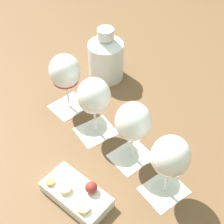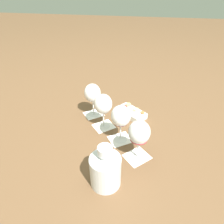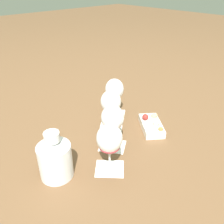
{
  "view_description": "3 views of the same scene",
  "coord_description": "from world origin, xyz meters",
  "px_view_note": "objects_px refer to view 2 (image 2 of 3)",
  "views": [
    {
      "loc": [
        0.62,
        0.03,
        0.76
      ],
      "look_at": [
        0.0,
        -0.0,
        0.13
      ],
      "focal_mm": 55.0,
      "sensor_mm": 36.0,
      "label": 1
    },
    {
      "loc": [
        -0.79,
        -0.15,
        0.66
      ],
      "look_at": [
        0.0,
        -0.0,
        0.13
      ],
      "focal_mm": 32.0,
      "sensor_mm": 36.0,
      "label": 2
    },
    {
      "loc": [
        -0.59,
        -0.63,
        0.63
      ],
      "look_at": [
        0.0,
        -0.0,
        0.13
      ],
      "focal_mm": 38.0,
      "sensor_mm": 36.0,
      "label": 3
    }
  ],
  "objects_px": {
    "wine_glass_3": "(93,94)",
    "snack_dish": "(131,112)",
    "wine_glass_2": "(103,105)",
    "ceramic_vase": "(105,168)",
    "wine_glass_0": "(139,134)",
    "wine_glass_1": "(121,117)"
  },
  "relations": [
    {
      "from": "wine_glass_1",
      "to": "snack_dish",
      "type": "xyz_separation_m",
      "value": [
        0.22,
        -0.03,
        -0.11
      ]
    },
    {
      "from": "wine_glass_3",
      "to": "ceramic_vase",
      "type": "distance_m",
      "value": 0.49
    },
    {
      "from": "wine_glass_2",
      "to": "wine_glass_3",
      "type": "xyz_separation_m",
      "value": [
        0.1,
        0.08,
        -0.0
      ]
    },
    {
      "from": "wine_glass_0",
      "to": "wine_glass_1",
      "type": "height_order",
      "value": "same"
    },
    {
      "from": "wine_glass_3",
      "to": "snack_dish",
      "type": "bearing_deg",
      "value": -81.55
    },
    {
      "from": "wine_glass_0",
      "to": "wine_glass_2",
      "type": "bearing_deg",
      "value": 45.99
    },
    {
      "from": "wine_glass_1",
      "to": "ceramic_vase",
      "type": "relative_size",
      "value": 1.04
    },
    {
      "from": "wine_glass_0",
      "to": "ceramic_vase",
      "type": "relative_size",
      "value": 1.04
    },
    {
      "from": "ceramic_vase",
      "to": "wine_glass_1",
      "type": "bearing_deg",
      "value": -3.64
    },
    {
      "from": "wine_glass_0",
      "to": "wine_glass_2",
      "type": "xyz_separation_m",
      "value": [
        0.19,
        0.2,
        -0.0
      ]
    },
    {
      "from": "wine_glass_1",
      "to": "wine_glass_3",
      "type": "relative_size",
      "value": 1.0
    },
    {
      "from": "ceramic_vase",
      "to": "snack_dish",
      "type": "bearing_deg",
      "value": -5.31
    },
    {
      "from": "wine_glass_3",
      "to": "snack_dish",
      "type": "relative_size",
      "value": 1.01
    },
    {
      "from": "wine_glass_0",
      "to": "snack_dish",
      "type": "bearing_deg",
      "value": 11.08
    },
    {
      "from": "wine_glass_2",
      "to": "ceramic_vase",
      "type": "relative_size",
      "value": 1.04
    },
    {
      "from": "wine_glass_2",
      "to": "wine_glass_0",
      "type": "bearing_deg",
      "value": -134.01
    },
    {
      "from": "wine_glass_2",
      "to": "ceramic_vase",
      "type": "distance_m",
      "value": 0.36
    },
    {
      "from": "ceramic_vase",
      "to": "wine_glass_0",
      "type": "bearing_deg",
      "value": -34.55
    },
    {
      "from": "wine_glass_3",
      "to": "ceramic_vase",
      "type": "relative_size",
      "value": 1.04
    },
    {
      "from": "wine_glass_3",
      "to": "wine_glass_2",
      "type": "bearing_deg",
      "value": -140.82
    },
    {
      "from": "wine_glass_1",
      "to": "snack_dish",
      "type": "height_order",
      "value": "wine_glass_1"
    },
    {
      "from": "wine_glass_1",
      "to": "wine_glass_3",
      "type": "height_order",
      "value": "same"
    }
  ]
}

